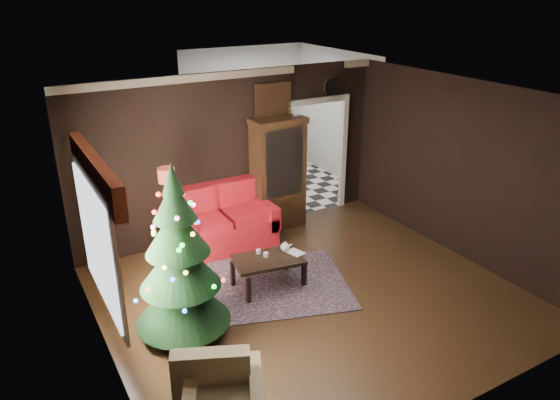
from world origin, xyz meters
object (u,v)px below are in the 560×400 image
loveseat (224,218)px  curio_cabinet (278,176)px  floor_lamp (170,219)px  kitchen_table (271,177)px  coffee_table (268,272)px  christmas_tree (179,259)px  wall_clock (331,86)px  teapot (285,247)px

loveseat → curio_cabinet: (1.15, 0.22, 0.45)m
floor_lamp → kitchen_table: bearing=34.7°
loveseat → coffee_table: bearing=-89.6°
curio_cabinet → floor_lamp: 2.21m
christmas_tree → coffee_table: size_ratio=2.30×
christmas_tree → loveseat: bearing=53.2°
christmas_tree → kitchen_table: bearing=47.8°
floor_lamp → kitchen_table: floor_lamp is taller
wall_clock → teapot: bearing=-137.9°
wall_clock → floor_lamp: bearing=-168.4°
loveseat → wall_clock: bearing=9.7°
floor_lamp → kitchen_table: 3.43m
loveseat → kitchen_table: size_ratio=2.27×
curio_cabinet → wall_clock: 1.88m
loveseat → teapot: (0.32, -1.43, 0.03)m
curio_cabinet → kitchen_table: size_ratio=2.53×
loveseat → floor_lamp: bearing=-163.9°
loveseat → teapot: loveseat is taller
coffee_table → wall_clock: (2.34, 1.89, 2.15)m
curio_cabinet → coffee_table: 2.18m
curio_cabinet → floor_lamp: size_ratio=1.19×
teapot → kitchen_table: 3.42m
christmas_tree → coffee_table: christmas_tree is taller
teapot → floor_lamp: bearing=139.1°
christmas_tree → teapot: (1.75, 0.48, -0.52)m
loveseat → teapot: bearing=-77.3°
curio_cabinet → wall_clock: bearing=8.5°
coffee_table → kitchen_table: size_ratio=1.30×
teapot → wall_clock: bearing=42.1°
loveseat → wall_clock: size_ratio=5.31×
christmas_tree → curio_cabinet: bearing=39.6°
christmas_tree → wall_clock: wall_clock is taller
curio_cabinet → coffee_table: (-1.14, -1.71, -0.72)m
loveseat → coffee_table: size_ratio=1.74×
loveseat → wall_clock: wall_clock is taller
floor_lamp → kitchen_table: size_ratio=2.12×
curio_cabinet → kitchen_table: 1.67m
christmas_tree → wall_clock: 4.63m
floor_lamp → teapot: 1.77m
loveseat → coffee_table: 1.51m
christmas_tree → kitchen_table: (3.23, 3.56, -0.68)m
wall_clock → coffee_table: bearing=-141.1°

